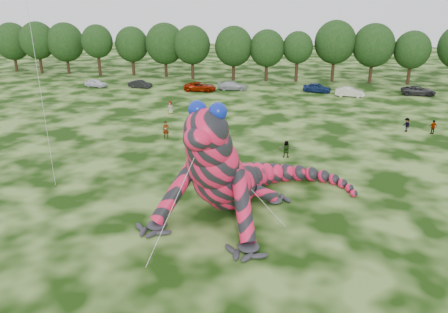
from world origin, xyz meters
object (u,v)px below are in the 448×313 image
Objects in this scene: car_1 at (140,84)px; spectator_4 at (170,108)px; tree_12 at (411,58)px; tree_3 at (98,51)px; car_3 at (233,86)px; tree_1 at (39,48)px; tree_2 at (66,48)px; tree_9 at (297,57)px; car_4 at (317,88)px; spectator_5 at (286,149)px; car_2 at (200,87)px; car_6 at (418,91)px; tree_7 at (234,53)px; inflatable_gecko at (234,149)px; tree_6 at (192,53)px; tree_8 at (267,55)px; car_5 at (350,92)px; spectator_3 at (433,127)px; tree_5 at (165,50)px; tree_4 at (132,51)px; spectator_2 at (407,125)px; tree_11 at (373,53)px; car_0 at (96,83)px; spectator_1 at (210,122)px; tree_0 at (13,47)px.

spectator_4 reaches higher than car_1.
tree_12 is 5.43× the size of spectator_4.
tree_3 is 28.48m from car_3.
tree_1 is 5.38m from tree_2.
car_4 is at bearing -69.01° from tree_9.
tree_1 is at bearing -37.15° from spectator_5.
tree_1 reaches higher than car_4.
tree_9 is 18.92m from car_2.
tree_3 is 56.11m from car_6.
tree_2 is 1.02× the size of tree_7.
inflatable_gecko is 1.96× the size of tree_9.
inflatable_gecko is at bearing -73.32° from tree_6.
tree_6 is 13.34m from tree_8.
tree_12 is 30.73m from car_3.
tree_6 is 29.08m from car_5.
tree_9 reaches higher than car_3.
tree_3 reaches higher than spectator_5.
tree_1 is 2.57× the size of car_1.
tree_2 is at bearing 150.98° from spectator_4.
tree_9 is 1.74× the size of car_6.
spectator_3 is (40.54, -19.22, 0.15)m from car_1.
tree_1 is 53.82m from car_4.
tree_5 is 1.96× the size of car_6.
tree_2 is 48.73m from car_4.
tree_12 is (55.73, 0.67, -0.23)m from tree_3.
tree_8 is 14.86m from car_2.
tree_8 is (31.50, -0.08, -0.25)m from tree_3.
car_4 is at bearing -16.64° from tree_4.
tree_8 is 33.82m from spectator_2.
tree_11 is 6.45× the size of spectator_3.
spectator_2 reaches higher than car_4.
inflatable_gecko is 10.89× the size of spectator_3.
car_0 is 49.02m from spectator_2.
car_0 is at bearing 156.91° from spectator_1.
car_6 is at bearing -119.40° from spectator_5.
tree_1 is at bearing 159.94° from spectator_1.
car_4 is at bearing -20.35° from tree_6.
tree_4 is 1.01× the size of tree_8.
car_4 is at bearing -178.54° from spectator_2.
tree_7 is (44.48, -2.43, -0.02)m from tree_0.
spectator_2 is (27.53, -17.90, 0.07)m from car_2.
tree_1 is at bearing 177.46° from tree_6.
tree_7 reaches higher than car_4.
tree_2 is 66.91m from spectator_3.
tree_5 is 47.13m from spectator_5.
car_0 is (-2.19, -11.86, -3.88)m from tree_4.
spectator_2 is at bearing -25.51° from tree_1.
tree_2 reaches higher than spectator_3.
inflatable_gecko is 1.80× the size of tree_3.
tree_0 is 74.59m from tree_12.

